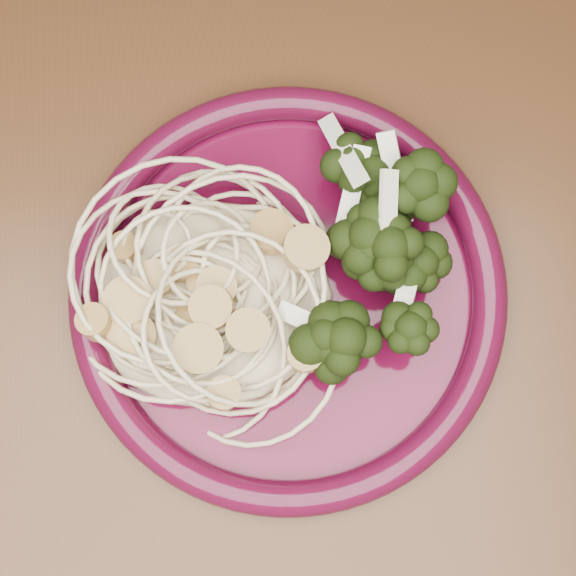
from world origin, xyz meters
The scene contains 6 objects.
dining_table centered at (0.00, 0.00, 0.65)m, with size 1.20×0.80×0.75m.
dinner_plate centered at (0.02, -0.03, 0.76)m, with size 0.28×0.28×0.02m.
spaghetti_pile centered at (-0.02, -0.03, 0.77)m, with size 0.15×0.13×0.03m, color #C9B98E.
scallop_cluster centered at (-0.02, -0.03, 0.81)m, with size 0.13×0.13×0.04m, color #AC8846, non-canonical shape.
broccoli_pile centered at (0.08, -0.02, 0.78)m, with size 0.09×0.15×0.05m, color black.
onion_garnish centered at (0.08, -0.02, 0.81)m, with size 0.06×0.09×0.06m, color beige, non-canonical shape.
Camera 1 is at (0.02, -0.13, 1.23)m, focal length 50.00 mm.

